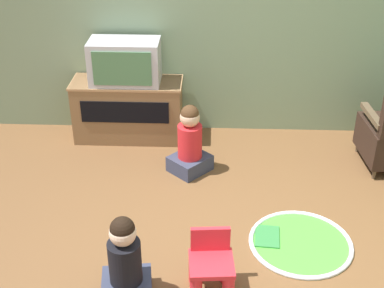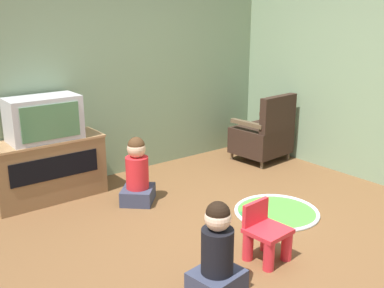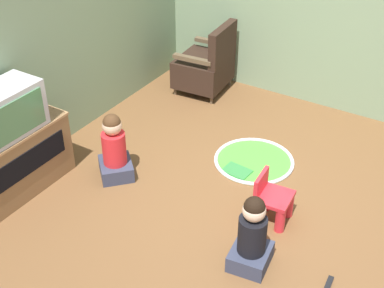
{
  "view_description": "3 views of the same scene",
  "coord_description": "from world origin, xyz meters",
  "px_view_note": "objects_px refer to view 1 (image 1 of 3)",
  "views": [
    {
      "loc": [
        0.04,
        -3.2,
        2.85
      ],
      "look_at": [
        -0.1,
        0.31,
        0.85
      ],
      "focal_mm": 50.0,
      "sensor_mm": 36.0,
      "label": 1
    },
    {
      "loc": [
        -2.38,
        -2.52,
        1.92
      ],
      "look_at": [
        -0.18,
        0.33,
        0.86
      ],
      "focal_mm": 42.0,
      "sensor_mm": 36.0,
      "label": 2
    },
    {
      "loc": [
        -3.43,
        -1.67,
        3.27
      ],
      "look_at": [
        -0.25,
        0.32,
        0.76
      ],
      "focal_mm": 50.0,
      "sensor_mm": 36.0,
      "label": 3
    }
  ],
  "objects_px": {
    "television": "(125,62)",
    "yellow_kid_chair": "(211,268)",
    "tv_cabinet": "(128,109)",
    "book": "(267,237)",
    "child_watching_left": "(125,264)",
    "child_watching_center": "(190,143)"
  },
  "relations": [
    {
      "from": "tv_cabinet",
      "to": "child_watching_left",
      "type": "relative_size",
      "value": 1.69
    },
    {
      "from": "television",
      "to": "child_watching_center",
      "type": "xyz_separation_m",
      "value": [
        0.69,
        -0.64,
        -0.57
      ]
    },
    {
      "from": "television",
      "to": "yellow_kid_chair",
      "type": "relative_size",
      "value": 1.54
    },
    {
      "from": "television",
      "to": "yellow_kid_chair",
      "type": "distance_m",
      "value": 2.52
    },
    {
      "from": "television",
      "to": "child_watching_left",
      "type": "distance_m",
      "value": 2.43
    },
    {
      "from": "television",
      "to": "child_watching_center",
      "type": "distance_m",
      "value": 1.1
    },
    {
      "from": "yellow_kid_chair",
      "to": "child_watching_left",
      "type": "height_order",
      "value": "child_watching_left"
    },
    {
      "from": "television",
      "to": "yellow_kid_chair",
      "type": "xyz_separation_m",
      "value": [
        0.92,
        -2.24,
        -0.68
      ]
    },
    {
      "from": "tv_cabinet",
      "to": "yellow_kid_chair",
      "type": "relative_size",
      "value": 2.51
    },
    {
      "from": "child_watching_center",
      "to": "book",
      "type": "height_order",
      "value": "child_watching_center"
    },
    {
      "from": "tv_cabinet",
      "to": "child_watching_center",
      "type": "bearing_deg",
      "value": -43.64
    },
    {
      "from": "yellow_kid_chair",
      "to": "book",
      "type": "bearing_deg",
      "value": 47.3
    },
    {
      "from": "television",
      "to": "child_watching_left",
      "type": "relative_size",
      "value": 1.04
    },
    {
      "from": "yellow_kid_chair",
      "to": "book",
      "type": "relative_size",
      "value": 1.59
    },
    {
      "from": "tv_cabinet",
      "to": "book",
      "type": "bearing_deg",
      "value": -50.66
    },
    {
      "from": "child_watching_left",
      "to": "child_watching_center",
      "type": "xyz_separation_m",
      "value": [
        0.37,
        1.69,
        0.01
      ]
    },
    {
      "from": "yellow_kid_chair",
      "to": "child_watching_left",
      "type": "bearing_deg",
      "value": -175.82
    },
    {
      "from": "yellow_kid_chair",
      "to": "child_watching_left",
      "type": "relative_size",
      "value": 0.67
    },
    {
      "from": "television",
      "to": "child_watching_center",
      "type": "relative_size",
      "value": 1.01
    },
    {
      "from": "yellow_kid_chair",
      "to": "child_watching_center",
      "type": "xyz_separation_m",
      "value": [
        -0.22,
        1.6,
        0.11
      ]
    },
    {
      "from": "child_watching_left",
      "to": "child_watching_center",
      "type": "relative_size",
      "value": 0.98
    },
    {
      "from": "tv_cabinet",
      "to": "book",
      "type": "height_order",
      "value": "tv_cabinet"
    }
  ]
}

